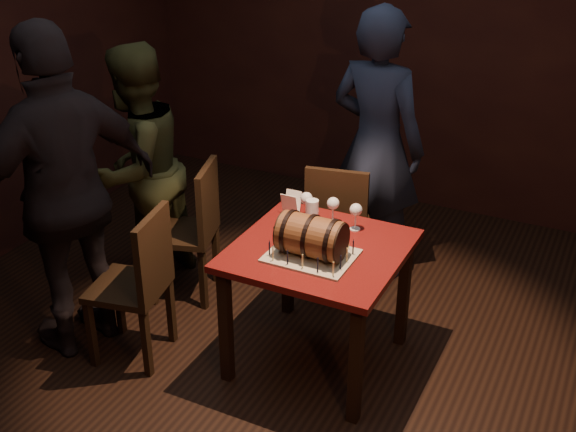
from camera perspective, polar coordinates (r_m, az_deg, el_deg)
The scene contains 16 objects.
room_shell at distance 3.55m, azimuth 0.30°, elevation 6.04°, with size 5.04×5.04×2.80m.
pub_table at distance 3.96m, azimuth 2.46°, elevation -3.87°, with size 0.90×0.90×0.75m.
cake_board at distance 3.82m, azimuth 1.85°, elevation -3.15°, with size 0.45×0.35×0.01m, color #ADA48B.
barrel_cake at distance 3.76m, azimuth 1.86°, elevation -1.61°, with size 0.40×0.24×0.24m.
birthday_candles at distance 3.79m, azimuth 1.86°, elevation -2.54°, with size 0.40×0.30×0.09m.
wine_glass_left at distance 4.18m, azimuth 1.46°, elevation 1.32°, with size 0.07×0.07×0.16m.
wine_glass_mid at distance 4.12m, azimuth 3.58°, elevation 0.91°, with size 0.07×0.07×0.16m.
wine_glass_right at distance 4.05m, azimuth 5.39°, elevation 0.41°, with size 0.07×0.07×0.16m.
pint_of_ale at distance 4.12m, azimuth 1.93°, elevation 0.27°, with size 0.07×0.07×0.15m.
menu_card at distance 4.25m, azimuth 0.25°, elevation 1.01°, with size 0.10×0.05×0.13m, color white, non-canonical shape.
chair_back at distance 4.68m, azimuth 4.01°, elevation -0.52°, with size 0.47×0.47×0.93m.
chair_left_rear at distance 4.69m, azimuth -7.43°, elevation -0.64°, with size 0.50×0.50×0.93m.
chair_left_front at distance 4.14m, azimuth -11.62°, elevation -4.88°, with size 0.47×0.47×0.93m.
person_back at distance 4.84m, azimuth 7.02°, elevation 5.54°, with size 0.68×0.44×1.85m, color #1B2236.
person_left_rear at distance 4.80m, azimuth -11.84°, elevation 3.61°, with size 0.80×0.62×1.64m, color #373A1D.
person_left_front at distance 4.18m, azimuth -17.07°, elevation 1.62°, with size 1.13×0.47×1.93m, color black.
Camera 1 is at (1.47, -2.99, 2.64)m, focal length 45.00 mm.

